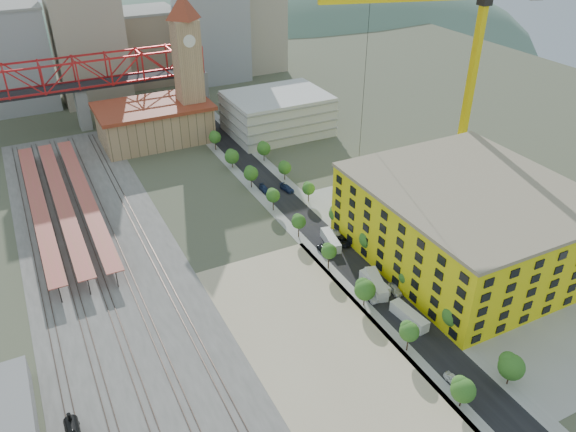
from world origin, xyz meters
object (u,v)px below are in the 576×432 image
clock_tower (187,55)px  site_trailer_c (376,284)px  car_0 (454,381)px  site_trailer_d (331,240)px  tower_crane (462,56)px  construction_building (468,222)px  site_trailer_b (375,283)px  site_trailer_a (409,316)px

clock_tower → site_trailer_c: 105.42m
car_0 → site_trailer_d: bearing=83.9°
car_0 → tower_crane: bearing=49.0°
construction_building → site_trailer_b: construction_building is taller
site_trailer_c → site_trailer_d: bearing=106.9°
clock_tower → site_trailer_c: bearing=-85.5°
site_trailer_c → car_0: size_ratio=2.29×
clock_tower → site_trailer_c: clock_tower is taller
clock_tower → site_trailer_b: bearing=-85.5°
tower_crane → site_trailer_c: 66.94m
construction_building → site_trailer_d: 32.83m
site_trailer_a → site_trailer_c: site_trailer_c is taller
tower_crane → car_0: 86.76m
site_trailer_a → site_trailer_c: bearing=84.2°
tower_crane → site_trailer_a: (-45.46, -44.06, -37.20)m
clock_tower → car_0: bearing=-87.8°
site_trailer_a → site_trailer_c: size_ratio=0.95×
clock_tower → car_0: 133.63m
site_trailer_a → site_trailer_b: bearing=84.2°
site_trailer_d → car_0: bearing=-82.9°
site_trailer_b → site_trailer_a: bearing=-92.2°
construction_building → site_trailer_a: (-26.00, -13.36, -8.14)m
site_trailer_b → tower_crane: bearing=32.6°
site_trailer_b → car_0: (-3.00, -29.68, -0.46)m
site_trailer_a → site_trailer_b: size_ratio=1.07×
car_0 → construction_building: bearing=43.9°
tower_crane → car_0: size_ratio=14.56×
clock_tower → construction_building: size_ratio=1.03×
construction_building → site_trailer_a: construction_building is taller
site_trailer_d → site_trailer_b: bearing=-79.4°
construction_building → car_0: (-29.00, -30.58, -8.68)m
site_trailer_c → car_0: bearing=-79.0°
tower_crane → site_trailer_b: bearing=-145.2°
tower_crane → site_trailer_b: 66.74m
tower_crane → site_trailer_a: 73.42m
site_trailer_d → car_0: site_trailer_d is taller
tower_crane → site_trailer_d: size_ratio=6.88×
tower_crane → car_0: bearing=-128.3°
site_trailer_a → site_trailer_b: 12.46m
site_trailer_a → site_trailer_d: (0.00, 31.67, -0.03)m
site_trailer_b → site_trailer_c: (0.00, -0.60, 0.15)m
tower_crane → site_trailer_a: tower_crane is taller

